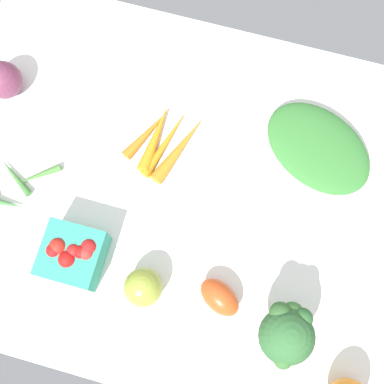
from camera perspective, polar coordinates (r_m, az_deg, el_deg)
The scene contains 9 objects.
tablecloth at distance 100.08cm, azimuth 0.00°, elevation -0.43°, with size 104.00×76.00×2.00cm, color white.
okra_pile at distance 104.88cm, azimuth -19.63°, elevation 0.71°, with size 14.97×11.47×1.84cm.
carrot_bunch at distance 101.23cm, azimuth -3.18°, elevation 5.77°, with size 15.08×16.81×2.85cm.
heirloom_tomato_green at distance 93.09cm, azimuth -5.56°, elevation -10.70°, with size 7.12×7.12×7.12cm, color #95A539.
roma_tomato at distance 93.66cm, azimuth 3.14°, elevation -11.82°, with size 8.26×5.20×5.20cm, color #D34C1E.
red_onion_near_basket at distance 110.47cm, azimuth -20.63°, elevation 11.80°, with size 7.62×7.62×7.62cm, color #74334F.
broccoli_head at distance 89.26cm, azimuth 10.65°, elevation -15.41°, with size 9.57×11.28×13.21cm.
berry_basket at distance 95.35cm, azimuth -13.37°, elevation -6.91°, with size 10.70×10.70×7.92cm.
leafy_greens_clump at distance 102.78cm, azimuth 14.11°, elevation 4.87°, with size 22.80×15.77×4.27cm, color #377B34.
Camera 1 is at (-6.49, 23.70, 98.01)cm, focal length 47.07 mm.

